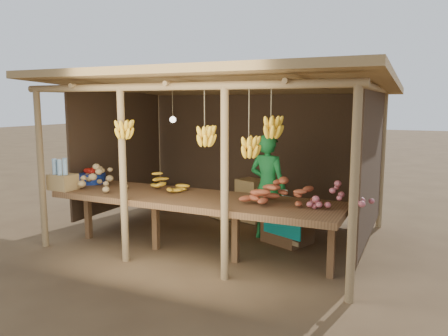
% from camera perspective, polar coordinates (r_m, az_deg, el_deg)
% --- Properties ---
extents(ground, '(60.00, 60.00, 0.00)m').
position_cam_1_polar(ground, '(6.75, 0.00, -8.84)').
color(ground, brown).
rests_on(ground, ground).
extents(stall_structure, '(4.70, 3.50, 2.43)m').
position_cam_1_polar(stall_structure, '(6.40, 0.17, 7.60)').
color(stall_structure, '#93744C').
rests_on(stall_structure, ground).
extents(counter, '(3.90, 1.05, 0.80)m').
position_cam_1_polar(counter, '(5.74, -3.99, -4.34)').
color(counter, brown).
rests_on(counter, ground).
extents(potato_heap, '(0.95, 0.57, 0.36)m').
position_cam_1_polar(potato_heap, '(6.56, -16.49, -0.90)').
color(potato_heap, tan).
rests_on(potato_heap, counter).
extents(sweet_potato_heap, '(1.05, 0.73, 0.36)m').
position_cam_1_polar(sweet_potato_heap, '(5.23, 7.51, -2.98)').
color(sweet_potato_heap, '#A34A29').
rests_on(sweet_potato_heap, counter).
extents(onion_heap, '(0.88, 0.64, 0.36)m').
position_cam_1_polar(onion_heap, '(5.17, 15.37, -3.35)').
color(onion_heap, '#BB5B61').
rests_on(onion_heap, counter).
extents(banana_pile, '(0.61, 0.43, 0.35)m').
position_cam_1_polar(banana_pile, '(6.13, -8.12, -1.36)').
color(banana_pile, gold).
rests_on(banana_pile, counter).
extents(tomato_basin, '(0.43, 0.43, 0.22)m').
position_cam_1_polar(tomato_basin, '(6.97, -16.95, -1.13)').
color(tomato_basin, navy).
rests_on(tomato_basin, counter).
extents(bottle_box, '(0.36, 0.29, 0.44)m').
position_cam_1_polar(bottle_box, '(6.55, -20.33, -1.21)').
color(bottle_box, '#9E7B47').
rests_on(bottle_box, counter).
extents(vendor, '(0.63, 0.47, 1.58)m').
position_cam_1_polar(vendor, '(6.47, 5.72, -2.46)').
color(vendor, '#1B7A33').
rests_on(vendor, ground).
extents(tarp_crate, '(0.84, 0.79, 0.79)m').
position_cam_1_polar(tarp_crate, '(6.44, 8.28, -6.79)').
color(tarp_crate, brown).
rests_on(tarp_crate, ground).
extents(carton_stack, '(1.03, 0.48, 0.72)m').
position_cam_1_polar(carton_stack, '(7.53, 2.40, -4.54)').
color(carton_stack, '#9E7B47').
rests_on(carton_stack, ground).
extents(burlap_sacks, '(0.80, 0.42, 0.57)m').
position_cam_1_polar(burlap_sacks, '(8.47, -7.54, -3.63)').
color(burlap_sacks, '#412E1E').
rests_on(burlap_sacks, ground).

